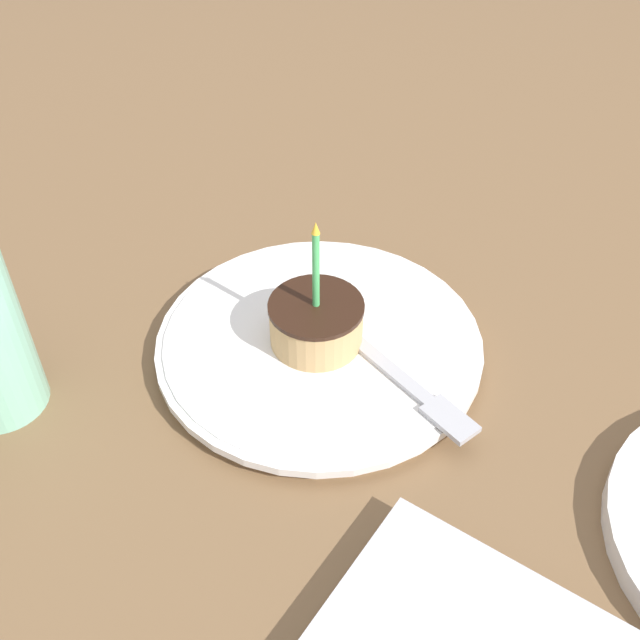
{
  "coord_description": "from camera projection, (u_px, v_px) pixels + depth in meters",
  "views": [
    {
      "loc": [
        -0.27,
        0.4,
        0.47
      ],
      "look_at": [
        -0.0,
        0.01,
        0.04
      ],
      "focal_mm": 42.0,
      "sensor_mm": 36.0,
      "label": 1
    }
  ],
  "objects": [
    {
      "name": "cake_slice",
      "position": [
        318.0,
        323.0,
        0.64
      ],
      "size": [
        0.08,
        0.08,
        0.12
      ],
      "color": "tan",
      "rests_on": "plate"
    },
    {
      "name": "ground_plane",
      "position": [
        327.0,
        360.0,
        0.69
      ],
      "size": [
        2.4,
        2.4,
        0.04
      ],
      "color": "brown",
      "rests_on": "ground"
    },
    {
      "name": "plate",
      "position": [
        320.0,
        344.0,
        0.66
      ],
      "size": [
        0.29,
        0.29,
        0.02
      ],
      "color": "white",
      "rests_on": "ground_plane"
    },
    {
      "name": "fork",
      "position": [
        402.0,
        379.0,
        0.62
      ],
      "size": [
        0.18,
        0.07,
        0.0
      ],
      "color": "#B2B2B7",
      "rests_on": "plate"
    }
  ]
}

